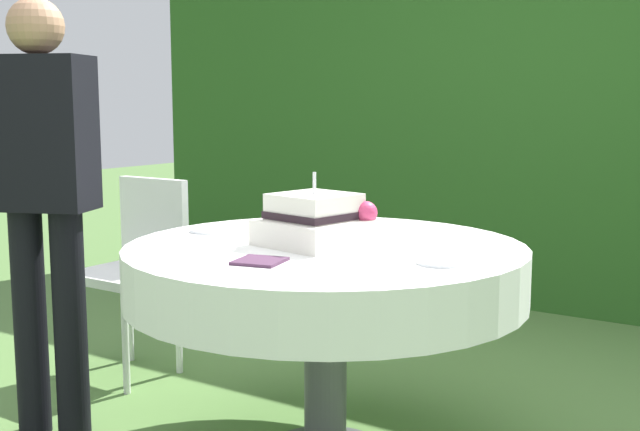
% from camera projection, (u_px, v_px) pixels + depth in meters
% --- Properties ---
extents(foliage_hedge, '(5.84, 0.64, 2.34)m').
position_uv_depth(foliage_hedge, '(564.00, 113.00, 4.85)').
color(foliage_hedge, '#28561E').
rests_on(foliage_hedge, ground_plane).
extents(cake_table, '(1.36, 1.36, 0.76)m').
position_uv_depth(cake_table, '(326.00, 274.00, 2.72)').
color(cake_table, '#4C4C51').
rests_on(cake_table, ground_plane).
extents(wedding_cake, '(0.37, 0.37, 0.25)m').
position_uv_depth(wedding_cake, '(316.00, 221.00, 2.69)').
color(wedding_cake, white).
rests_on(wedding_cake, cake_table).
extents(serving_plate_near, '(0.14, 0.14, 0.01)m').
position_uv_depth(serving_plate_near, '(440.00, 262.00, 2.38)').
color(serving_plate_near, white).
rests_on(serving_plate_near, cake_table).
extents(serving_plate_far, '(0.14, 0.14, 0.01)m').
position_uv_depth(serving_plate_far, '(209.00, 230.00, 2.97)').
color(serving_plate_far, white).
rests_on(serving_plate_far, cake_table).
extents(napkin_stack, '(0.16, 0.16, 0.01)m').
position_uv_depth(napkin_stack, '(259.00, 261.00, 2.40)').
color(napkin_stack, '#4C2D47').
rests_on(napkin_stack, cake_table).
extents(garden_chair, '(0.40, 0.40, 0.89)m').
position_uv_depth(garden_chair, '(139.00, 256.00, 3.63)').
color(garden_chair, white).
rests_on(garden_chair, ground_plane).
extents(standing_person, '(0.41, 0.33, 1.60)m').
position_uv_depth(standing_person, '(44.00, 188.00, 2.88)').
color(standing_person, black).
rests_on(standing_person, ground_plane).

